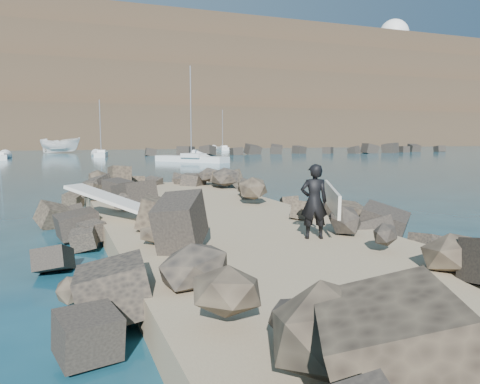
{
  "coord_description": "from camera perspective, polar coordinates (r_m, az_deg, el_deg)",
  "views": [
    {
      "loc": [
        -4.04,
        -11.26,
        2.82
      ],
      "look_at": [
        0.0,
        -1.0,
        1.5
      ],
      "focal_mm": 35.0,
      "sensor_mm": 36.0,
      "label": 1
    }
  ],
  "objects": [
    {
      "name": "sailboat_c",
      "position": [
        51.57,
        -5.93,
        4.04
      ],
      "size": [
        6.83,
        8.25,
        10.47
      ],
      "color": "silver",
      "rests_on": "ground"
    },
    {
      "name": "radome",
      "position": [
        215.07,
        18.25,
        17.3
      ],
      "size": [
        12.12,
        12.12,
        19.18
      ],
      "color": "silver",
      "rests_on": "headland"
    },
    {
      "name": "headland_buildings",
      "position": [
        167.7,
        -14.62,
        17.31
      ],
      "size": [
        137.5,
        30.5,
        5.0
      ],
      "color": "white",
      "rests_on": "headland"
    },
    {
      "name": "jetty",
      "position": [
        10.41,
        2.03,
        -7.18
      ],
      "size": [
        6.0,
        26.0,
        0.6
      ],
      "primitive_type": "cube",
      "color": "#8C7759",
      "rests_on": "ground"
    },
    {
      "name": "riprap_left",
      "position": [
        10.1,
        -14.52,
        -6.68
      ],
      "size": [
        2.6,
        22.0,
        1.0
      ],
      "primitive_type": "cube",
      "color": "black",
      "rests_on": "ground"
    },
    {
      "name": "sailboat_d",
      "position": [
        94.61,
        -2.12,
        5.32
      ],
      "size": [
        2.6,
        6.91,
        8.18
      ],
      "color": "silver",
      "rests_on": "ground"
    },
    {
      "name": "sailboat_b",
      "position": [
        67.38,
        -16.56,
        4.44
      ],
      "size": [
        2.45,
        6.66,
        7.91
      ],
      "color": "silver",
      "rests_on": "ground"
    },
    {
      "name": "ground",
      "position": [
        12.29,
        -1.72,
        -6.44
      ],
      "size": [
        800.0,
        800.0,
        0.0
      ],
      "primitive_type": "plane",
      "color": "#0F384C",
      "rests_on": "ground"
    },
    {
      "name": "sailboat_f",
      "position": [
        111.05,
        -2.67,
        5.54
      ],
      "size": [
        1.75,
        5.56,
        6.76
      ],
      "color": "silver",
      "rests_on": "ground"
    },
    {
      "name": "riprap_right",
      "position": [
        12.2,
        13.7,
        -4.33
      ],
      "size": [
        2.6,
        22.0,
        1.0
      ],
      "primitive_type": "cube",
      "color": "black",
      "rests_on": "ground"
    },
    {
      "name": "boat_imported",
      "position": [
        84.27,
        -21.05,
        5.34
      ],
      "size": [
        7.18,
        4.68,
        2.6
      ],
      "primitive_type": "imported",
      "rotation": [
        0.0,
        0.0,
        1.22
      ],
      "color": "white",
      "rests_on": "ground"
    },
    {
      "name": "breakwater_secondary",
      "position": [
        76.94,
        9.07,
        5.09
      ],
      "size": [
        52.0,
        4.0,
        1.2
      ],
      "primitive_type": "cube",
      "color": "black",
      "rests_on": "ground"
    },
    {
      "name": "headland",
      "position": [
        172.34,
        -17.05,
        10.91
      ],
      "size": [
        360.0,
        140.0,
        32.0
      ],
      "primitive_type": "cube",
      "color": "#2D4919",
      "rests_on": "ground"
    },
    {
      "name": "surfboard_resting",
      "position": [
        12.98,
        -15.6,
        -1.29
      ],
      "size": [
        2.3,
        2.44,
        0.09
      ],
      "primitive_type": "cube",
      "rotation": [
        0.0,
        0.0,
        0.74
      ],
      "color": "silver",
      "rests_on": "riprap_left"
    },
    {
      "name": "surfer_with_board",
      "position": [
        10.27,
        9.32,
        -1.1
      ],
      "size": [
        1.23,
        1.88,
        1.63
      ],
      "color": "black",
      "rests_on": "jetty"
    }
  ]
}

